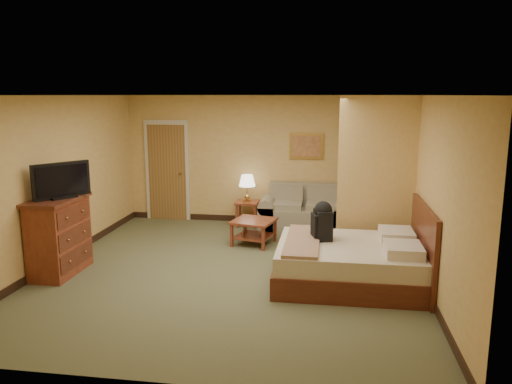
% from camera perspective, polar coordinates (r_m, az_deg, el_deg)
% --- Properties ---
extents(floor, '(6.00, 6.00, 0.00)m').
position_cam_1_polar(floor, '(7.60, -2.85, -9.03)').
color(floor, brown).
rests_on(floor, ground).
extents(ceiling, '(6.00, 6.00, 0.00)m').
position_cam_1_polar(ceiling, '(7.13, -3.05, 10.99)').
color(ceiling, white).
rests_on(ceiling, back_wall).
extents(back_wall, '(5.50, 0.02, 2.60)m').
position_cam_1_polar(back_wall, '(10.18, 0.40, 3.68)').
color(back_wall, tan).
rests_on(back_wall, floor).
extents(left_wall, '(0.02, 6.00, 2.60)m').
position_cam_1_polar(left_wall, '(8.25, -22.03, 1.13)').
color(left_wall, tan).
rests_on(left_wall, floor).
extents(right_wall, '(0.02, 6.00, 2.60)m').
position_cam_1_polar(right_wall, '(7.23, 18.93, 0.05)').
color(right_wall, tan).
rests_on(right_wall, floor).
extents(partition, '(1.20, 0.15, 2.60)m').
position_cam_1_polar(partition, '(8.06, 13.58, 1.41)').
color(partition, tan).
rests_on(partition, floor).
extents(door, '(0.94, 0.16, 2.10)m').
position_cam_1_polar(door, '(10.63, -10.10, 2.37)').
color(door, beige).
rests_on(door, floor).
extents(baseboard, '(5.50, 0.02, 0.12)m').
position_cam_1_polar(baseboard, '(10.40, 0.39, -3.12)').
color(baseboard, black).
rests_on(baseboard, floor).
extents(loveseat, '(1.75, 0.81, 0.88)m').
position_cam_1_polar(loveseat, '(9.85, 5.54, -2.61)').
color(loveseat, gray).
rests_on(loveseat, floor).
extents(side_table, '(0.46, 0.46, 0.50)m').
position_cam_1_polar(side_table, '(10.04, -1.01, -2.04)').
color(side_table, maroon).
rests_on(side_table, floor).
extents(table_lamp, '(0.33, 0.33, 0.54)m').
position_cam_1_polar(table_lamp, '(9.92, -1.02, 1.23)').
color(table_lamp, '#B88843').
rests_on(table_lamp, side_table).
extents(coffee_table, '(0.83, 0.83, 0.44)m').
position_cam_1_polar(coffee_table, '(8.82, -0.26, -3.99)').
color(coffee_table, maroon).
rests_on(coffee_table, floor).
extents(wall_picture, '(0.68, 0.04, 0.53)m').
position_cam_1_polar(wall_picture, '(10.03, 5.80, 5.24)').
color(wall_picture, '#B78E3F').
rests_on(wall_picture, back_wall).
extents(dresser, '(0.56, 1.07, 1.14)m').
position_cam_1_polar(dresser, '(7.88, -21.57, -4.66)').
color(dresser, maroon).
rests_on(dresser, floor).
extents(tv, '(0.54, 0.73, 0.52)m').
position_cam_1_polar(tv, '(7.66, -21.35, 1.14)').
color(tv, black).
rests_on(tv, dresser).
extents(bed, '(2.08, 1.77, 1.15)m').
position_cam_1_polar(bed, '(7.18, 11.31, -7.82)').
color(bed, '#4E1E12').
rests_on(bed, floor).
extents(backpack, '(0.30, 0.37, 0.56)m').
position_cam_1_polar(backpack, '(7.19, 7.67, -3.14)').
color(backpack, black).
rests_on(backpack, bed).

